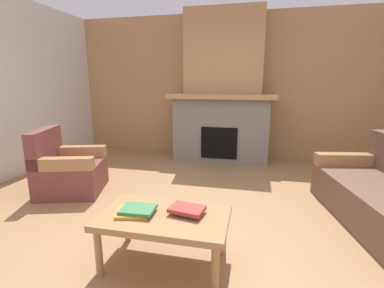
{
  "coord_description": "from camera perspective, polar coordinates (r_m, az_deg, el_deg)",
  "views": [
    {
      "loc": [
        0.6,
        -2.53,
        1.44
      ],
      "look_at": [
        -0.22,
        1.05,
        0.61
      ],
      "focal_mm": 25.85,
      "sensor_mm": 36.0,
      "label": 1
    }
  ],
  "objects": [
    {
      "name": "armchair",
      "position": [
        4.02,
        -24.19,
        -4.99
      ],
      "size": [
        0.95,
        0.95,
        0.85
      ],
      "color": "brown",
      "rests_on": "ground"
    },
    {
      "name": "ground",
      "position": [
        2.97,
        -0.42,
        -16.28
      ],
      "size": [
        9.0,
        9.0,
        0.0
      ],
      "primitive_type": "plane",
      "color": "#9E754C"
    },
    {
      "name": "wall_back_wood_panel",
      "position": [
        5.56,
        6.85,
        11.7
      ],
      "size": [
        6.0,
        0.12,
        2.7
      ],
      "primitive_type": "cube",
      "color": "tan",
      "rests_on": "ground"
    },
    {
      "name": "book_stack_near_edge",
      "position": [
        2.26,
        -11.56,
        -13.35
      ],
      "size": [
        0.32,
        0.27,
        0.05
      ],
      "color": "gold",
      "rests_on": "coffee_table"
    },
    {
      "name": "coffee_table",
      "position": [
        2.25,
        -5.76,
        -15.51
      ],
      "size": [
        1.0,
        0.6,
        0.43
      ],
      "color": "#A87A4C",
      "rests_on": "ground"
    },
    {
      "name": "fireplace",
      "position": [
        5.19,
        6.34,
        9.59
      ],
      "size": [
        1.9,
        0.82,
        2.7
      ],
      "color": "gray",
      "rests_on": "ground"
    },
    {
      "name": "book_stack_center",
      "position": [
        2.22,
        -0.95,
        -13.41
      ],
      "size": [
        0.29,
        0.24,
        0.06
      ],
      "color": "#335699",
      "rests_on": "coffee_table"
    }
  ]
}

